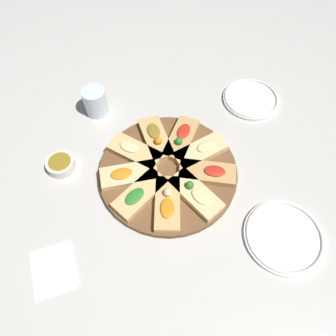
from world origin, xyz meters
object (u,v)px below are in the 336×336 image
(plate_left, at_px, (251,99))
(dipping_bowl, at_px, (61,164))
(plate_right, at_px, (284,236))
(serving_board, at_px, (168,172))
(water_glass, at_px, (95,101))
(napkin_stack, at_px, (53,269))

(plate_left, height_order, dipping_bowl, dipping_bowl)
(plate_left, bearing_deg, plate_right, -21.90)
(serving_board, xyz_separation_m, plate_right, (0.30, 0.19, -0.00))
(water_glass, height_order, napkin_stack, water_glass)
(serving_board, xyz_separation_m, water_glass, (-0.32, -0.11, 0.04))
(plate_left, distance_m, water_glass, 0.52)
(dipping_bowl, bearing_deg, plate_left, 90.26)
(water_glass, relative_size, napkin_stack, 0.74)
(serving_board, distance_m, napkin_stack, 0.40)
(plate_right, height_order, dipping_bowl, dipping_bowl)
(plate_right, height_order, napkin_stack, plate_right)
(plate_left, xyz_separation_m, napkin_stack, (0.29, -0.75, -0.00))
(serving_board, height_order, plate_left, serving_board)
(water_glass, xyz_separation_m, napkin_stack, (0.46, -0.26, -0.04))
(napkin_stack, xyz_separation_m, dipping_bowl, (-0.29, 0.10, 0.01))
(plate_right, bearing_deg, serving_board, -147.20)
(serving_board, height_order, dipping_bowl, dipping_bowl)
(plate_right, relative_size, napkin_stack, 1.72)
(plate_right, distance_m, napkin_stack, 0.59)
(dipping_bowl, bearing_deg, water_glass, 135.90)
(water_glass, bearing_deg, plate_right, 26.45)
(plate_left, bearing_deg, dipping_bowl, -89.74)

